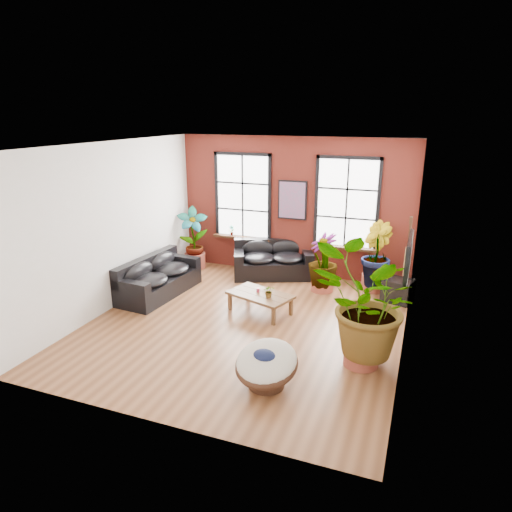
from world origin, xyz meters
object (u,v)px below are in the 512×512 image
Objects in this scene: sofa_back at (273,260)px; coffee_table at (260,296)px; sofa_left at (157,278)px; papasan_chair at (266,364)px.

coffee_table is at bearing -100.53° from sofa_back.
sofa_left is (-2.11, -2.13, -0.02)m from sofa_back.
papasan_chair reaches higher than coffee_table.
coffee_table is (2.59, -0.14, -0.02)m from sofa_left.
sofa_back reaches higher than coffee_table.
sofa_back reaches higher than sofa_left.
papasan_chair is at bearing -95.01° from sofa_back.
papasan_chair is at bearing -121.68° from sofa_left.
sofa_left is 2.59m from coffee_table.
papasan_chair is (3.61, -2.66, -0.01)m from sofa_left.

